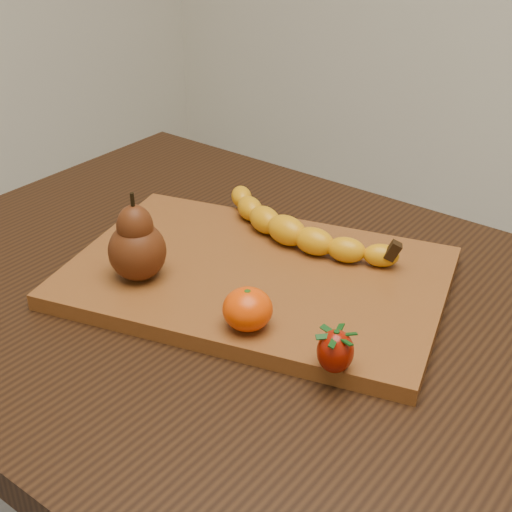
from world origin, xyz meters
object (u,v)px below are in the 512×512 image
Objects in this scene: pear at (136,237)px; table at (260,366)px; cutting_board at (256,277)px; mandarin at (248,309)px.

table is at bearing 27.94° from pear.
mandarin is (0.06, -0.10, 0.03)m from cutting_board.
mandarin reaches higher than cutting_board.
pear is 1.99× the size of mandarin.
pear is (-0.13, -0.07, 0.17)m from table.
mandarin is at bearing -1.16° from pear.
table is at bearing 117.31° from mandarin.
cutting_board is at bearing 123.16° from mandarin.
cutting_board reaches higher than table.
table is 9.30× the size of pear.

